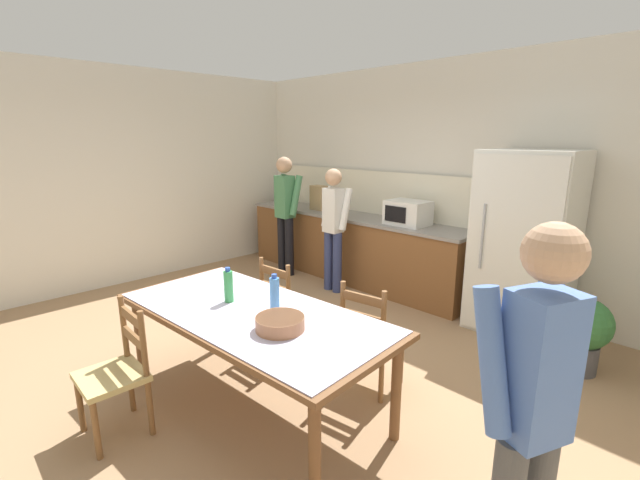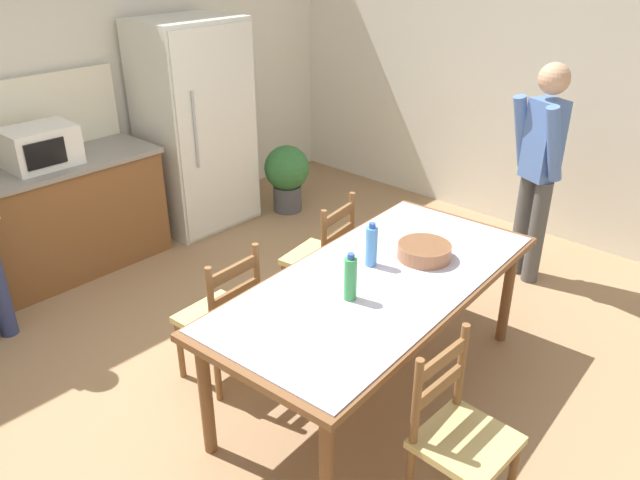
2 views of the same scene
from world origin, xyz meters
name	(u,v)px [view 2 (image 2 of 2)]	position (x,y,z in m)	size (l,w,h in m)	color
ground_plane	(264,379)	(0.00, 0.00, 0.00)	(8.32, 8.32, 0.00)	#9E7A56
wall_back	(26,84)	(0.00, 2.66, 1.45)	(6.52, 0.12, 2.90)	silver
wall_right	(532,68)	(3.26, 0.00, 1.45)	(0.12, 5.20, 2.90)	silver
refrigerator	(195,126)	(1.23, 2.19, 0.94)	(0.89, 0.73, 1.88)	silver
microwave	(40,147)	(-0.18, 2.21, 1.08)	(0.50, 0.39, 0.30)	white
dining_table	(378,290)	(0.40, -0.56, 0.71)	(2.21, 1.14, 0.78)	brown
bottle_near_centre	(350,278)	(0.13, -0.58, 0.90)	(0.07, 0.07, 0.27)	green
bottle_off_centre	(371,246)	(0.50, -0.43, 0.90)	(0.07, 0.07, 0.27)	#4C8ED6
serving_bowl	(424,250)	(0.78, -0.61, 0.83)	(0.32, 0.32, 0.09)	#9E6642
chair_side_far_left	(222,317)	(-0.14, 0.20, 0.44)	(0.44, 0.42, 0.91)	brown
chair_side_far_right	(322,258)	(0.83, 0.26, 0.44)	(0.48, 0.46, 0.91)	brown
chair_side_near_left	(459,436)	(-0.03, -1.38, 0.44)	(0.43, 0.41, 0.91)	brown
person_by_table	(539,164)	(2.32, -0.59, 0.96)	(0.39, 0.48, 1.71)	#4C4C4C
potted_plant	(287,174)	(1.96, 1.76, 0.39)	(0.44, 0.44, 0.67)	#4C4C51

